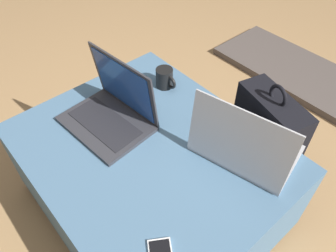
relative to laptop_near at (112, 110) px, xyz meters
The scene contains 7 objects.
ground_plane 0.53m from the laptop_near, ahead, with size 14.00×14.00×0.00m, color tan.
ottoman 0.34m from the laptop_near, ahead, with size 1.00×0.82×0.43m.
laptop_near is the anchor object (origin of this frame).
laptop_far 0.53m from the laptop_near, 28.56° to the left, with size 0.41×0.34×0.27m.
backpack 0.73m from the laptop_near, 54.79° to the left, with size 0.37×0.25×0.56m.
coffee_mug 0.30m from the laptop_near, 95.57° to the left, with size 0.11×0.08×0.09m.
fireplace_hearth 1.50m from the laptop_near, 81.54° to the left, with size 1.40×0.50×0.04m.
Camera 1 is at (0.65, -0.47, 1.38)m, focal length 35.00 mm.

